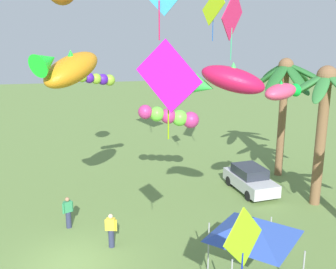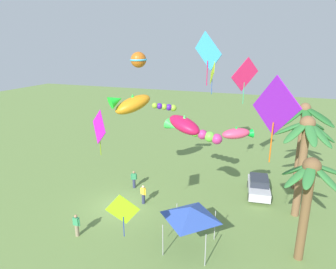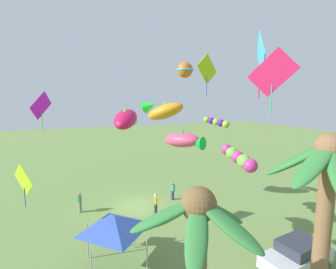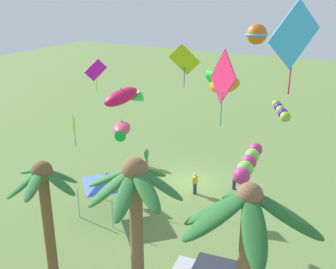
{
  "view_description": "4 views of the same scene",
  "coord_description": "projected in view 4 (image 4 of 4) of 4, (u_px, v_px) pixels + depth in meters",
  "views": [
    {
      "loc": [
        15.12,
        1.11,
        9.38
      ],
      "look_at": [
        -0.63,
        4.22,
        5.16
      ],
      "focal_mm": 42.67,
      "sensor_mm": 36.0,
      "label": 1
    },
    {
      "loc": [
        18.3,
        10.99,
        12.27
      ],
      "look_at": [
        0.08,
        4.24,
        6.38
      ],
      "focal_mm": 31.86,
      "sensor_mm": 36.0,
      "label": 2
    },
    {
      "loc": [
        4.65,
        18.61,
        8.76
      ],
      "look_at": [
        -0.92,
        4.56,
        6.54
      ],
      "focal_mm": 26.21,
      "sensor_mm": 36.0,
      "label": 3
    },
    {
      "loc": [
        -11.42,
        25.29,
        13.95
      ],
      "look_at": [
        -0.94,
        5.62,
        5.73
      ],
      "focal_mm": 43.63,
      "sensor_mm": 36.0,
      "label": 4
    }
  ],
  "objects": [
    {
      "name": "ground_plane",
      "position": [
        192.0,
        181.0,
        30.8
      ],
      "size": [
        120.0,
        120.0,
        0.0
      ],
      "primitive_type": "plane",
      "color": "olive"
    },
    {
      "name": "palm_tree_0",
      "position": [
        135.0,
        202.0,
        16.46
      ],
      "size": [
        4.18,
        4.16,
        7.63
      ],
      "color": "brown",
      "rests_on": "ground"
    },
    {
      "name": "palm_tree_1",
      "position": [
        45.0,
        196.0,
        19.04
      ],
      "size": [
        3.66,
        3.49,
        6.44
      ],
      "color": "brown",
      "rests_on": "ground"
    },
    {
      "name": "palm_tree_2",
      "position": [
        246.0,
        229.0,
        14.19
      ],
      "size": [
        5.05,
        4.67,
        7.7
      ],
      "color": "brown",
      "rests_on": "ground"
    },
    {
      "name": "spectator_0",
      "position": [
        234.0,
        179.0,
        29.27
      ],
      "size": [
        0.37,
        0.5,
        1.59
      ],
      "color": "#2D3351",
      "rests_on": "ground"
    },
    {
      "name": "spectator_1",
      "position": [
        146.0,
        157.0,
        32.97
      ],
      "size": [
        0.26,
        0.55,
        1.59
      ],
      "color": "gray",
      "rests_on": "ground"
    },
    {
      "name": "spectator_2",
      "position": [
        195.0,
        183.0,
        28.64
      ],
      "size": [
        0.32,
        0.53,
        1.59
      ],
      "color": "#2D3351",
      "rests_on": "ground"
    },
    {
      "name": "festival_tent",
      "position": [
        106.0,
        179.0,
        25.65
      ],
      "size": [
        2.86,
        2.86,
        2.85
      ],
      "color": "#9E9EA3",
      "rests_on": "ground"
    },
    {
      "name": "kite_diamond_0",
      "position": [
        74.0,
        126.0,
        28.62
      ],
      "size": [
        1.03,
        1.37,
        2.35
      ],
      "color": "#AAEA1C"
    },
    {
      "name": "kite_ball_1",
      "position": [
        257.0,
        34.0,
        25.04
      ],
      "size": [
        1.78,
        1.78,
        1.27
      ],
      "color": "#C45F18"
    },
    {
      "name": "kite_fish_2",
      "position": [
        223.0,
        83.0,
        26.9
      ],
      "size": [
        3.54,
        3.29,
        2.02
      ],
      "color": "orange"
    },
    {
      "name": "kite_diamond_3",
      "position": [
        223.0,
        78.0,
        17.99
      ],
      "size": [
        1.86,
        1.79,
        3.55
      ],
      "color": "#E9205A"
    },
    {
      "name": "kite_tube_4",
      "position": [
        281.0,
        111.0,
        24.29
      ],
      "size": [
        1.49,
        2.01,
        0.86
      ],
      "color": "#8AB930"
    },
    {
      "name": "kite_tube_6",
      "position": [
        248.0,
        164.0,
        22.13
      ],
      "size": [
        0.93,
        3.39,
        1.41
      ],
      "color": "#BF307D"
    },
    {
      "name": "kite_diamond_7",
      "position": [
        96.0,
        70.0,
        28.27
      ],
      "size": [
        1.03,
        1.36,
        2.31
      ],
      "color": "#C815C3"
    },
    {
      "name": "kite_fish_8",
      "position": [
        122.0,
        129.0,
        21.06
      ],
      "size": [
        1.69,
        2.13,
        0.87
      ],
      "color": "#E14069"
    },
    {
      "name": "kite_diamond_9",
      "position": [
        294.0,
        36.0,
        19.3
      ],
      "size": [
        1.83,
        2.75,
        4.53
      ],
      "color": "#3BAEEB"
    },
    {
      "name": "kite_fish_10",
      "position": [
        123.0,
        97.0,
        24.16
      ],
      "size": [
        2.02,
        2.79,
        1.36
      ],
      "color": "#C51445"
    },
    {
      "name": "kite_diamond_11",
      "position": [
        184.0,
        60.0,
        20.71
      ],
      "size": [
        1.56,
        0.56,
        2.28
      ],
      "color": "#A9D114"
    }
  ]
}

